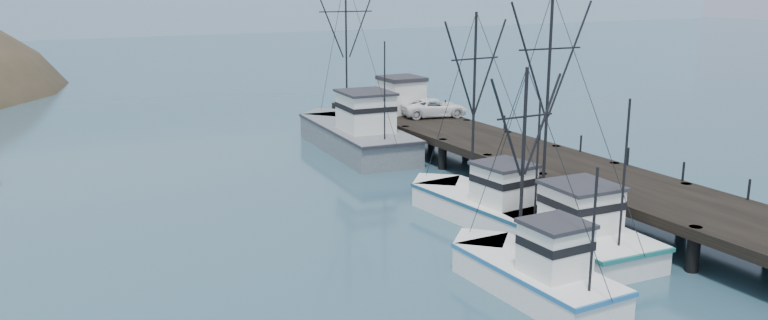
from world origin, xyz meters
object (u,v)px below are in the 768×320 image
(trawler_mid, at_px, (531,273))
(trawler_far, at_px, (483,204))
(pier_shed, at_px, (402,94))
(trawler_near, at_px, (556,226))
(pickup_truck, at_px, (435,108))
(pier, at_px, (523,155))
(work_vessel, at_px, (355,133))

(trawler_mid, bearing_deg, trawler_far, 66.66)
(trawler_mid, relative_size, pier_shed, 2.88)
(trawler_near, relative_size, pickup_truck, 2.41)
(pier, bearing_deg, work_vessel, 112.36)
(pier, bearing_deg, pickup_truck, 84.34)
(work_vessel, relative_size, pier_shed, 4.82)
(trawler_near, bearing_deg, pier_shed, 77.75)
(pier_shed, bearing_deg, trawler_near, -102.25)
(trawler_far, xyz_separation_m, work_vessel, (1.09, 17.76, 0.41))
(trawler_far, height_order, pier_shed, trawler_far)
(trawler_near, distance_m, work_vessel, 22.30)
(work_vessel, bearing_deg, pickup_truck, -4.35)
(trawler_mid, height_order, pier_shed, trawler_mid)
(pier_shed, bearing_deg, trawler_far, -107.35)
(work_vessel, height_order, pickup_truck, work_vessel)
(work_vessel, xyz_separation_m, pier_shed, (5.22, 2.42, 2.19))
(trawler_far, relative_size, pickup_truck, 2.19)
(trawler_near, xyz_separation_m, work_vessel, (0.15, 22.29, 0.41))
(trawler_mid, bearing_deg, pier, 53.46)
(trawler_near, distance_m, pickup_truck, 22.86)
(trawler_far, distance_m, pier_shed, 21.30)
(work_vessel, bearing_deg, trawler_mid, -100.30)
(trawler_near, bearing_deg, trawler_mid, -138.96)
(pier, xyz_separation_m, trawler_mid, (-10.04, -13.55, -0.87))
(pickup_truck, bearing_deg, work_vessel, 99.47)
(pier, distance_m, trawler_far, 8.11)
(trawler_mid, xyz_separation_m, pier_shed, (10.00, 28.75, 2.60))
(trawler_mid, height_order, work_vessel, work_vessel)
(trawler_far, xyz_separation_m, pickup_truck, (7.56, 17.26, 1.87))
(pier, height_order, pier_shed, pier_shed)
(trawler_near, bearing_deg, trawler_far, 101.68)
(trawler_near, relative_size, trawler_mid, 1.30)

